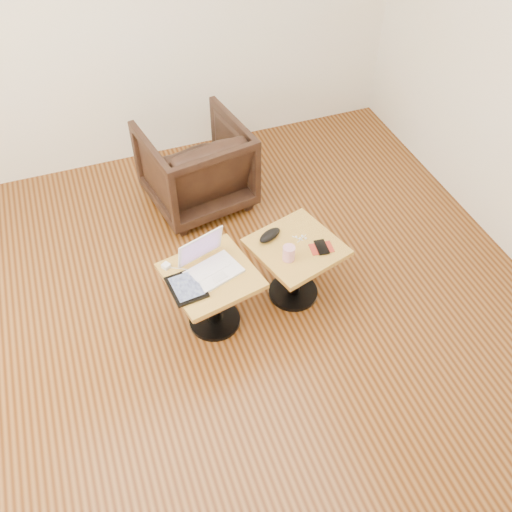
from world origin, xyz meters
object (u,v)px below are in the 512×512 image
object	(u,v)px
armchair	(196,166)
side_table_right	(296,258)
side_table_left	(212,287)
laptop	(209,264)
striped_cup	(289,253)

from	to	relation	value
armchair	side_table_right	bearing A→B (deg)	95.86
side_table_left	laptop	xyz separation A→B (m)	(0.01, 0.04, 0.16)
striped_cup	laptop	bearing A→B (deg)	169.85
side_table_left	side_table_right	bearing A→B (deg)	-7.06
side_table_right	armchair	distance (m)	1.19
side_table_left	armchair	world-z (taller)	armchair
side_table_left	striped_cup	bearing A→B (deg)	-16.90
striped_cup	armchair	distance (m)	1.27
side_table_right	side_table_left	bearing A→B (deg)	168.35
side_table_left	laptop	world-z (taller)	laptop
side_table_right	laptop	distance (m)	0.58
side_table_right	striped_cup	distance (m)	0.20
laptop	striped_cup	bearing A→B (deg)	-28.49
side_table_right	laptop	xyz separation A→B (m)	(-0.56, -0.01, 0.16)
side_table_right	striped_cup	xyz separation A→B (m)	(-0.09, -0.09, 0.16)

